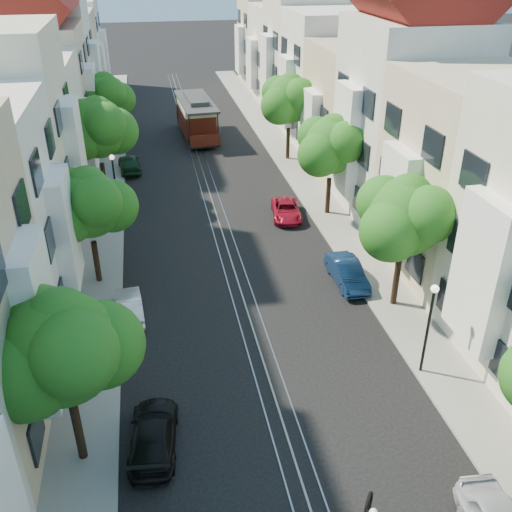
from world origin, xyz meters
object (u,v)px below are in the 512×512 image
parked_car_e_far (286,210)px  tree_w_d (105,97)px  lamp_west (114,177)px  tree_e_d (290,100)px  tree_w_c (98,129)px  cable_car (196,115)px  parked_car_w_near (154,434)px  tree_w_a (64,351)px  parked_car_e_mid (347,273)px  lamp_east (430,316)px  parked_car_w_far (129,163)px  tree_e_b (406,218)px  tree_e_c (332,147)px  parked_car_w_mid (129,306)px  tree_w_b (89,206)px

parked_car_e_far → tree_w_d: bearing=133.6°
lamp_west → tree_e_d: bearing=33.5°
tree_w_c → cable_car: size_ratio=0.78×
parked_car_w_near → tree_w_d: bearing=-80.1°
tree_w_a → parked_car_e_mid: 16.38m
lamp_east → lamp_west: bearing=125.0°
parked_car_w_far → tree_e_b: bearing=114.9°
parked_car_w_far → parked_car_e_mid: bearing=114.4°
tree_e_b → tree_w_d: size_ratio=1.03×
tree_e_c → lamp_east: (-0.96, -15.98, -1.75)m
tree_w_a → lamp_west: 20.13m
cable_car → parked_car_e_mid: 27.68m
tree_e_d → parked_car_w_far: 13.54m
parked_car_w_far → lamp_west: bearing=79.5°
lamp_east → parked_car_e_far: (-1.90, 15.96, -2.32)m
lamp_west → parked_car_e_mid: lamp_west is taller
parked_car_w_near → parked_car_w_mid: size_ratio=1.17×
lamp_east → parked_car_w_mid: bearing=151.4°
tree_e_b → tree_w_c: bearing=132.0°
tree_w_c → lamp_west: bearing=-74.2°
cable_car → parked_car_w_near: bearing=-101.5°
tree_e_c → tree_w_d: 21.53m
tree_w_a → tree_w_c: 23.00m
tree_e_d → parked_car_e_far: size_ratio=1.80×
tree_w_b → tree_w_d: (0.00, 22.00, 0.20)m
tree_e_d → parked_car_w_mid: size_ratio=2.01×
tree_e_b → lamp_west: size_ratio=1.61×
tree_e_c → parked_car_w_mid: tree_e_c is taller
tree_e_b → tree_e_c: (-0.00, 11.00, -0.13)m
lamp_east → cable_car: (-5.80, 34.59, -0.82)m
lamp_east → parked_car_w_mid: size_ratio=1.22×
parked_car_w_near → tree_e_d: bearing=-106.7°
parked_car_w_near → tree_w_a: bearing=8.4°
parked_car_e_far → parked_car_w_mid: bearing=-128.7°
parked_car_w_near → tree_w_b: bearing=-72.8°
tree_w_a → parked_car_w_near: tree_w_a is taller
tree_e_b → tree_e_d: bearing=90.0°
parked_car_e_mid → tree_e_c: bearing=78.2°
tree_e_c → parked_car_w_near: tree_e_c is taller
tree_w_a → tree_w_d: (-0.00, 34.00, -0.13)m
tree_e_b → lamp_east: tree_e_b is taller
tree_e_b → parked_car_w_far: (-12.86, 21.65, -4.07)m
tree_e_d → tree_w_a: size_ratio=1.02×
tree_e_d → tree_w_b: tree_e_d is taller
tree_w_a → tree_e_b: bearing=25.9°
parked_car_w_mid → parked_car_w_far: bearing=-94.3°
tree_w_b → lamp_east: 16.81m
tree_w_d → parked_car_w_far: size_ratio=1.68×
parked_car_e_mid → cable_car: bearing=99.8°
tree_e_b → lamp_west: (-13.56, 13.02, -1.89)m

